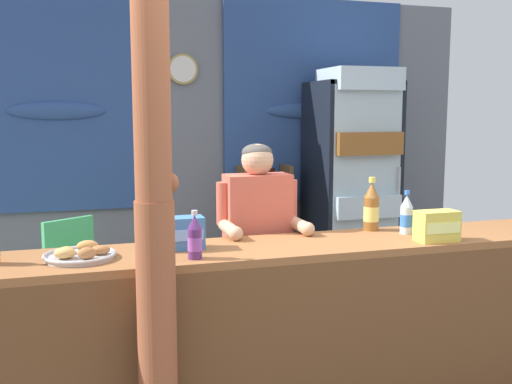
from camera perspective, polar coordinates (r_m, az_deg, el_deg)
ground_plane at (r=4.11m, az=0.25°, el=-15.97°), size 8.02×8.02×0.00m
back_wall_curtained at (r=5.61m, az=-5.49°, el=5.33°), size 5.37×0.22×2.73m
stall_counter at (r=3.14m, az=4.78°, el=-11.97°), size 3.97×0.54×0.96m
timber_post at (r=2.52m, az=-9.81°, el=-2.03°), size 0.19×0.17×2.57m
drink_fridge at (r=5.57m, az=9.32°, el=2.17°), size 0.74×0.74×2.04m
bottle_shelf_rack at (r=5.58m, az=0.82°, el=-3.07°), size 0.48×0.28×1.16m
plastic_lawn_chair at (r=4.61m, az=-16.72°, el=-7.17°), size 0.61×0.61×0.86m
shopkeeper at (r=3.52m, az=0.18°, el=-4.22°), size 0.50×0.42×1.47m
soda_bottle_iced_tea at (r=3.53m, az=11.11°, el=-1.51°), size 0.09×0.09×0.31m
soda_bottle_water at (r=3.47m, az=14.36°, el=-2.22°), size 0.07×0.07×0.25m
soda_bottle_grape_soda at (r=2.81m, az=-5.94°, el=-4.48°), size 0.07×0.07×0.23m
snack_box_biscuit at (r=3.02m, az=-7.19°, el=-3.97°), size 0.22×0.12×0.17m
snack_box_instant_noodle at (r=3.32m, az=17.11°, el=-3.16°), size 0.22×0.13×0.17m
pastry_tray at (r=2.93m, az=-16.67°, el=-5.79°), size 0.34×0.34×0.07m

